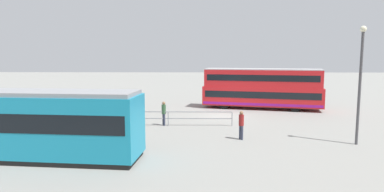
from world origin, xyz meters
name	(u,v)px	position (x,y,z in m)	size (l,w,h in m)	color
ground_plane	(223,116)	(0.00, 0.00, 0.00)	(160.00, 160.00, 0.00)	gray
double_decker_bus	(262,88)	(-4.06, -3.92, 2.03)	(11.69, 4.99, 3.97)	red
tram_yellow	(20,123)	(11.09, 12.04, 1.79)	(12.35, 3.62, 3.45)	teal
pedestrian_near_railing	(164,112)	(4.73, 4.11, 1.05)	(0.43, 0.43, 1.81)	#33384C
pedestrian_crossing	(241,123)	(-0.53, 8.13, 1.04)	(0.43, 0.43, 1.80)	#33384C
pedestrian_railing	(168,116)	(4.39, 4.21, 0.75)	(9.58, 0.15, 1.08)	gray
info_sign	(120,102)	(8.11, 3.70, 1.73)	(0.95, 0.14, 2.53)	slate
street_lamp	(360,76)	(-7.16, 9.10, 4.00)	(0.36, 0.36, 6.85)	#4C4C51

